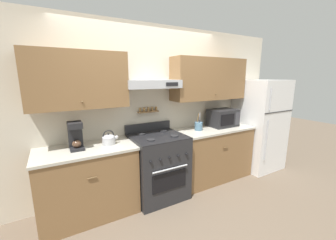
{
  "coord_description": "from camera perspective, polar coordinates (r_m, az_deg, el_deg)",
  "views": [
    {
      "loc": [
        -1.28,
        -2.28,
        1.78
      ],
      "look_at": [
        0.16,
        0.27,
        1.16
      ],
      "focal_mm": 22.0,
      "sensor_mm": 36.0,
      "label": 1
    }
  ],
  "objects": [
    {
      "name": "utensil_crock",
      "position": [
        3.43,
        8.46,
        -1.63
      ],
      "size": [
        0.13,
        0.13,
        0.29
      ],
      "color": "slate",
      "rests_on": "counter_right"
    },
    {
      "name": "microwave",
      "position": [
        3.78,
        14.93,
        0.59
      ],
      "size": [
        0.49,
        0.36,
        0.3
      ],
      "color": "#232326",
      "rests_on": "counter_right"
    },
    {
      "name": "coffee_maker",
      "position": [
        2.75,
        -24.24,
        -3.89
      ],
      "size": [
        0.16,
        0.21,
        0.34
      ],
      "color": "black",
      "rests_on": "counter_left"
    },
    {
      "name": "counter_right",
      "position": [
        3.77,
        12.02,
        -8.92
      ],
      "size": [
        1.41,
        0.65,
        0.91
      ],
      "color": "brown",
      "rests_on": "ground_plane"
    },
    {
      "name": "ground_plane",
      "position": [
        3.17,
        -0.2,
        -22.3
      ],
      "size": [
        16.0,
        16.0,
        0.0
      ],
      "primitive_type": "plane",
      "color": "brown"
    },
    {
      "name": "tea_kettle",
      "position": [
        2.8,
        -16.07,
        -5.1
      ],
      "size": [
        0.21,
        0.17,
        0.19
      ],
      "color": "#B7B7BC",
      "rests_on": "counter_left"
    },
    {
      "name": "refrigerator",
      "position": [
        4.41,
        23.9,
        -1.15
      ],
      "size": [
        0.8,
        0.78,
        1.72
      ],
      "color": "white",
      "rests_on": "ground_plane"
    },
    {
      "name": "counter_left",
      "position": [
        2.94,
        -21.09,
        -15.67
      ],
      "size": [
        1.18,
        0.65,
        0.91
      ],
      "color": "brown",
      "rests_on": "ground_plane"
    },
    {
      "name": "stove_range",
      "position": [
        3.15,
        -2.82,
        -12.52
      ],
      "size": [
        0.76,
        0.73,
        1.07
      ],
      "color": "#232326",
      "rests_on": "ground_plane"
    },
    {
      "name": "wall_back",
      "position": [
        3.19,
        -4.72,
        5.85
      ],
      "size": [
        5.2,
        0.46,
        2.55
      ],
      "color": "beige",
      "rests_on": "ground_plane"
    }
  ]
}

